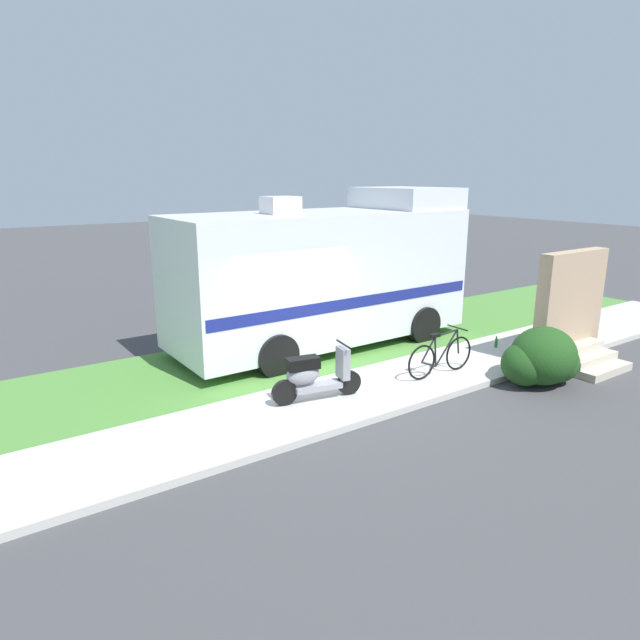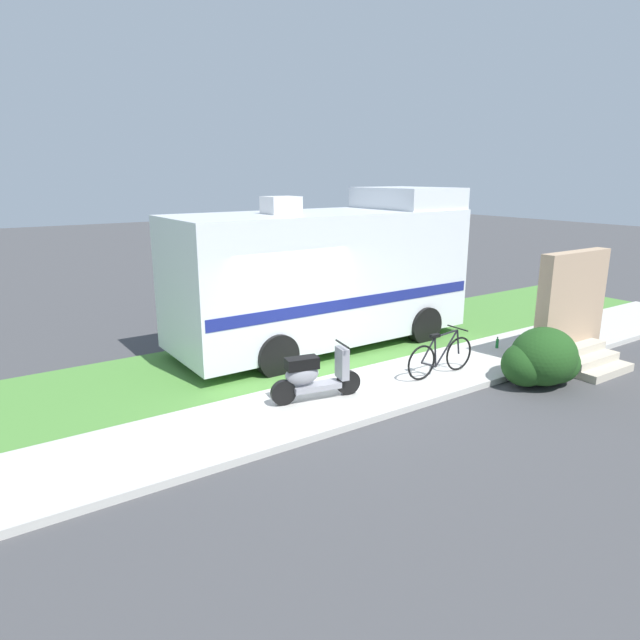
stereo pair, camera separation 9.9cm
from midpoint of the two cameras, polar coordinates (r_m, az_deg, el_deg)
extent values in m
plane|color=#424244|center=(10.88, -1.07, -6.33)|extent=(80.00, 80.00, 0.00)
cube|color=beige|center=(9.95, 2.75, -8.05)|extent=(24.00, 2.00, 0.12)
cube|color=#4C8438|center=(12.08, -4.97, -4.02)|extent=(24.00, 3.40, 0.08)
cube|color=silver|center=(12.63, 0.38, 4.68)|extent=(6.91, 2.53, 2.81)
cube|color=silver|center=(14.07, 9.15, 12.30)|extent=(1.81, 2.37, 0.50)
cube|color=navy|center=(12.71, 0.38, 2.80)|extent=(6.78, 2.54, 0.24)
cube|color=black|center=(14.77, 11.47, 7.77)|extent=(0.09, 2.11, 0.90)
cube|color=silver|center=(11.89, -3.79, 11.72)|extent=(0.70, 0.60, 0.36)
cylinder|color=black|center=(15.08, 4.45, 1.41)|extent=(0.90, 0.29, 0.90)
cylinder|color=black|center=(13.37, 10.87, -0.54)|extent=(0.90, 0.29, 0.90)
cylinder|color=black|center=(13.00, -9.54, -0.92)|extent=(0.90, 0.29, 0.90)
cylinder|color=black|center=(10.97, -4.22, -3.69)|extent=(0.90, 0.29, 0.90)
cylinder|color=black|center=(9.89, 3.20, -6.44)|extent=(0.45, 0.18, 0.44)
cylinder|color=black|center=(9.45, -3.49, -7.47)|extent=(0.45, 0.18, 0.44)
cube|color=gray|center=(9.65, -0.07, -6.84)|extent=(0.89, 0.44, 0.10)
cube|color=black|center=(9.39, -1.57, -4.46)|extent=(0.60, 0.36, 0.20)
ellipsoid|color=gray|center=(9.46, -1.56, -5.61)|extent=(0.65, 0.41, 0.36)
cube|color=gray|center=(9.71, 2.58, -4.45)|extent=(0.20, 0.34, 0.56)
cylinder|color=black|center=(9.60, 2.61, -2.48)|extent=(0.13, 0.50, 0.04)
sphere|color=white|center=(9.65, 2.59, -3.44)|extent=(0.12, 0.12, 0.12)
torus|color=black|center=(11.38, 14.32, -3.37)|extent=(0.69, 0.05, 0.69)
torus|color=black|center=(10.68, 10.66, -4.34)|extent=(0.69, 0.05, 0.69)
cylinder|color=black|center=(11.08, 13.15, -2.85)|extent=(0.57, 0.04, 0.68)
cylinder|color=black|center=(10.87, 12.04, -3.25)|extent=(0.10, 0.04, 0.61)
cylinder|color=black|center=(10.97, 13.13, -1.37)|extent=(0.61, 0.04, 0.09)
cylinder|color=black|center=(10.84, 11.37, -4.54)|extent=(0.40, 0.04, 0.19)
cylinder|color=black|center=(10.72, 11.34, -3.04)|extent=(0.35, 0.04, 0.47)
cylinder|color=black|center=(11.27, 14.26, -2.20)|extent=(0.12, 0.04, 0.51)
cube|color=black|center=(10.76, 12.02, -1.60)|extent=(0.20, 0.10, 0.06)
cylinder|color=black|center=(11.17, 14.22, -0.81)|extent=(0.03, 0.52, 0.03)
cube|color=#1E478C|center=(17.96, 1.69, 5.37)|extent=(2.48, 2.08, 1.43)
cube|color=black|center=(17.90, 1.70, 6.69)|extent=(2.36, 2.09, 0.44)
cube|color=#1E478C|center=(16.51, -5.38, 3.16)|extent=(3.01, 2.12, 0.68)
cylinder|color=black|center=(18.90, 0.32, 3.94)|extent=(0.77, 0.29, 0.76)
cylinder|color=black|center=(17.50, 4.07, 3.04)|extent=(0.77, 0.29, 0.76)
cylinder|color=black|center=(17.17, -8.00, 2.71)|extent=(0.77, 0.29, 0.76)
cylinder|color=black|center=(15.62, -4.58, 1.61)|extent=(0.77, 0.29, 0.76)
cube|color=#BCB29E|center=(12.73, 26.46, -4.38)|extent=(1.40, 0.96, 0.16)
cube|color=#BCB29E|center=(12.76, 25.92, -3.52)|extent=(1.40, 0.64, 0.16)
cube|color=#BCB29E|center=(12.79, 25.39, -2.67)|extent=(1.40, 0.32, 0.16)
cube|color=tan|center=(12.74, 24.60, 1.09)|extent=(2.00, 0.30, 2.40)
ellipsoid|color=#1E4719|center=(11.31, 22.26, -3.48)|extent=(1.31, 1.18, 1.11)
ellipsoid|color=#1E4719|center=(11.16, 20.70, -4.28)|extent=(0.98, 0.88, 0.83)
ellipsoid|color=#1E4719|center=(11.55, 23.41, -4.09)|extent=(0.92, 0.82, 0.78)
cylinder|color=#19722D|center=(13.13, 17.97, -2.32)|extent=(0.07, 0.07, 0.21)
cylinder|color=#19722D|center=(13.10, 18.01, -1.80)|extent=(0.03, 0.03, 0.04)
cylinder|color=black|center=(13.09, 18.02, -1.69)|extent=(0.03, 0.03, 0.02)
cylinder|color=navy|center=(13.82, 23.99, -2.11)|extent=(0.07, 0.07, 0.18)
cylinder|color=navy|center=(13.79, 24.04, -1.67)|extent=(0.03, 0.03, 0.04)
cylinder|color=black|center=(13.78, 24.05, -1.58)|extent=(0.03, 0.03, 0.01)
camera|label=1|loc=(0.05, -89.74, 0.07)|focal=31.10mm
camera|label=2|loc=(0.05, 90.26, -0.07)|focal=31.10mm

